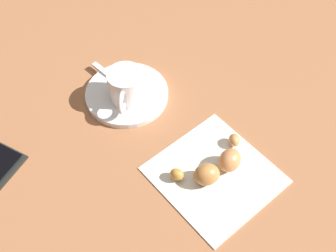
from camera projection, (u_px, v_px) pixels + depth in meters
name	position (u px, v px, depth m)	size (l,w,h in m)	color
ground_plane	(152.00, 133.00, 0.66)	(1.80, 1.80, 0.00)	#9D633F
saucer	(127.00, 94.00, 0.70)	(0.13, 0.13, 0.01)	white
espresso_cup	(126.00, 86.00, 0.67)	(0.06, 0.07, 0.05)	white
teaspoon	(127.00, 89.00, 0.70)	(0.12, 0.03, 0.01)	silver
sugar_packet	(132.00, 77.00, 0.71)	(0.07, 0.02, 0.01)	white
napkin	(215.00, 174.00, 0.62)	(0.16, 0.15, 0.00)	silver
croissant	(217.00, 166.00, 0.60)	(0.07, 0.12, 0.03)	#C08438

